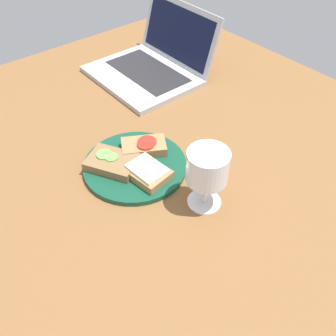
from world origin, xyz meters
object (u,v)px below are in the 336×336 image
at_px(plate, 135,166).
at_px(sandwich_with_cheese, 147,172).
at_px(sandwich_with_cucumber, 112,162).
at_px(wine_glass, 207,169).
at_px(laptop, 152,64).
at_px(sandwich_with_tomato, 144,146).

bearing_deg(plate, sandwich_with_cheese, -1.90).
relative_size(sandwich_with_cucumber, wine_glass, 0.99).
xyz_separation_m(plate, laptop, (-0.32, 0.30, 0.03)).
relative_size(sandwich_with_tomato, wine_glass, 0.87).
xyz_separation_m(plate, sandwich_with_cucumber, (-0.03, -0.04, 0.02)).
bearing_deg(sandwich_with_cheese, plate, 178.10).
xyz_separation_m(wine_glass, laptop, (-0.50, 0.25, -0.06)).
relative_size(plate, sandwich_with_cheese, 2.28).
relative_size(plate, wine_glass, 1.72).
bearing_deg(sandwich_with_cheese, laptop, 140.73).
height_order(plate, laptop, laptop).
bearing_deg(plate, sandwich_with_cucumber, -122.40).
xyz_separation_m(sandwich_with_tomato, laptop, (-0.29, 0.25, 0.01)).
relative_size(sandwich_with_cheese, wine_glass, 0.75).
bearing_deg(wine_glass, sandwich_with_tomato, -178.48).
bearing_deg(laptop, plate, -43.31).
distance_m(sandwich_with_tomato, wine_glass, 0.22).
distance_m(sandwich_with_cucumber, laptop, 0.45).
bearing_deg(wine_glass, laptop, 153.46).
xyz_separation_m(sandwich_with_cheese, wine_glass, (0.13, 0.05, 0.07)).
bearing_deg(sandwich_with_tomato, laptop, 139.18).
xyz_separation_m(sandwich_with_cucumber, wine_glass, (0.21, 0.09, 0.07)).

